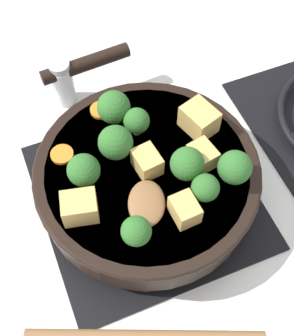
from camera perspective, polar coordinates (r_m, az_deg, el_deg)
name	(u,v)px	position (r m, az deg, el deg)	size (l,w,h in m)	color
ground_plane	(147,197)	(0.71, 0.00, -3.50)	(2.40, 2.40, 0.00)	silver
front_burner_grate	(147,193)	(0.70, 0.00, -3.04)	(0.31, 0.31, 0.03)	black
skillet_pan	(146,176)	(0.66, -0.07, -1.00)	(0.40, 0.31, 0.06)	black
wooden_spoon	(146,278)	(0.56, -0.16, -13.26)	(0.25, 0.25, 0.02)	brown
tofu_cube_center_large	(147,164)	(0.62, 0.04, 0.48)	(0.04, 0.03, 0.03)	tan
tofu_cube_near_handle	(185,210)	(0.59, 4.62, -5.10)	(0.04, 0.03, 0.03)	tan
tofu_cube_east_chunk	(80,207)	(0.59, -8.21, -4.77)	(0.04, 0.04, 0.04)	tan
tofu_cube_west_chunk	(202,156)	(0.63, 6.76, 1.51)	(0.04, 0.03, 0.03)	tan
tofu_cube_back_piece	(199,119)	(0.66, 6.37, 5.91)	(0.05, 0.04, 0.04)	tan
broccoli_floret_near_spoon	(235,168)	(0.61, 10.66, 0.05)	(0.05, 0.05, 0.05)	#709956
broccoli_floret_center_top	(116,143)	(0.62, -3.86, 3.10)	(0.05, 0.05, 0.05)	#709956
broccoli_floret_east_rim	(205,188)	(0.60, 7.12, -2.44)	(0.04, 0.04, 0.04)	#709956
broccoli_floret_west_rim	(84,170)	(0.61, -7.73, -0.28)	(0.04, 0.04, 0.05)	#709956
broccoli_floret_north_edge	(137,121)	(0.65, -1.28, 5.73)	(0.04, 0.04, 0.04)	#709956
broccoli_floret_south_cluster	(114,107)	(0.66, -4.08, 7.38)	(0.05, 0.05, 0.05)	#709956
broccoli_floret_mid_floret	(136,231)	(0.56, -1.32, -7.72)	(0.04, 0.04, 0.05)	#709956
broccoli_floret_small_inner	(187,164)	(0.61, 4.92, 0.50)	(0.05, 0.05, 0.05)	#709956
carrot_slice_orange_thin	(101,110)	(0.69, -5.61, 7.06)	(0.03, 0.03, 0.01)	orange
carrot_slice_near_center	(62,154)	(0.65, -10.32, 1.64)	(0.03, 0.03, 0.01)	orange
salt_shaker	(63,83)	(0.79, -10.24, 10.18)	(0.04, 0.04, 0.09)	white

